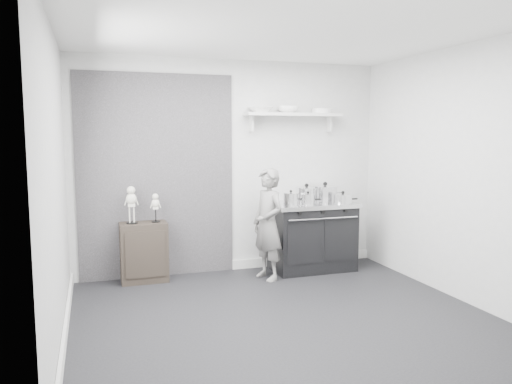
{
  "coord_description": "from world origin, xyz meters",
  "views": [
    {
      "loc": [
        -1.71,
        -4.38,
        1.78
      ],
      "look_at": [
        0.05,
        0.95,
        1.12
      ],
      "focal_mm": 35.0,
      "sensor_mm": 36.0,
      "label": 1
    }
  ],
  "objects": [
    {
      "name": "ground",
      "position": [
        0.0,
        0.0,
        0.0
      ],
      "size": [
        4.0,
        4.0,
        0.0
      ],
      "primitive_type": "plane",
      "color": "black",
      "rests_on": "ground"
    },
    {
      "name": "room_shell",
      "position": [
        -0.09,
        0.15,
        1.64
      ],
      "size": [
        4.02,
        3.62,
        2.71
      ],
      "color": "#B1B2AF",
      "rests_on": "ground"
    },
    {
      "name": "wall_shelf",
      "position": [
        0.8,
        1.68,
        2.01
      ],
      "size": [
        1.3,
        0.26,
        0.24
      ],
      "color": "silver",
      "rests_on": "room_shell"
    },
    {
      "name": "stove",
      "position": [
        0.99,
        1.48,
        0.45
      ],
      "size": [
        1.1,
        0.69,
        0.88
      ],
      "color": "black",
      "rests_on": "ground"
    },
    {
      "name": "side_cabinet",
      "position": [
        -1.15,
        1.61,
        0.36
      ],
      "size": [
        0.55,
        0.32,
        0.72
      ],
      "primitive_type": "cube",
      "color": "black",
      "rests_on": "ground"
    },
    {
      "name": "child",
      "position": [
        0.3,
        1.24,
        0.68
      ],
      "size": [
        0.45,
        0.57,
        1.36
      ],
      "primitive_type": "imported",
      "rotation": [
        0.0,
        0.0,
        -1.28
      ],
      "color": "slate",
      "rests_on": "ground"
    },
    {
      "name": "pot_front_left",
      "position": [
        0.65,
        1.37,
        0.96
      ],
      "size": [
        0.29,
        0.2,
        0.19
      ],
      "color": "silver",
      "rests_on": "stove"
    },
    {
      "name": "pot_back_left",
      "position": [
        0.98,
        1.62,
        0.98
      ],
      "size": [
        0.38,
        0.3,
        0.24
      ],
      "color": "silver",
      "rests_on": "stove"
    },
    {
      "name": "pot_back_right",
      "position": [
        1.24,
        1.6,
        0.98
      ],
      "size": [
        0.41,
        0.33,
        0.25
      ],
      "color": "silver",
      "rests_on": "stove"
    },
    {
      "name": "pot_front_right",
      "position": [
        1.33,
        1.27,
        0.95
      ],
      "size": [
        0.33,
        0.24,
        0.16
      ],
      "color": "silver",
      "rests_on": "stove"
    },
    {
      "name": "pot_front_center",
      "position": [
        0.86,
        1.32,
        0.95
      ],
      "size": [
        0.27,
        0.18,
        0.17
      ],
      "color": "silver",
      "rests_on": "stove"
    },
    {
      "name": "skeleton_full",
      "position": [
        -1.28,
        1.61,
        0.97
      ],
      "size": [
        0.14,
        0.09,
        0.51
      ],
      "primitive_type": null,
      "color": "beige",
      "rests_on": "side_cabinet"
    },
    {
      "name": "skeleton_torso",
      "position": [
        -1.0,
        1.61,
        0.92
      ],
      "size": [
        0.11,
        0.07,
        0.4
      ],
      "primitive_type": null,
      "color": "beige",
      "rests_on": "side_cabinet"
    },
    {
      "name": "bowl_large",
      "position": [
        0.35,
        1.67,
        2.08
      ],
      "size": [
        0.3,
        0.3,
        0.07
      ],
      "primitive_type": "imported",
      "color": "white",
      "rests_on": "wall_shelf"
    },
    {
      "name": "bowl_small",
      "position": [
        0.72,
        1.67,
        2.08
      ],
      "size": [
        0.27,
        0.27,
        0.08
      ],
      "primitive_type": "imported",
      "color": "white",
      "rests_on": "wall_shelf"
    },
    {
      "name": "plate_stack",
      "position": [
        1.2,
        1.67,
        2.07
      ],
      "size": [
        0.26,
        0.26,
        0.06
      ],
      "primitive_type": "cylinder",
      "color": "silver",
      "rests_on": "wall_shelf"
    }
  ]
}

